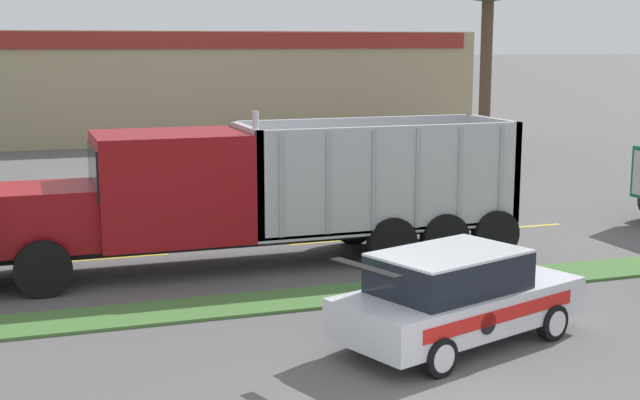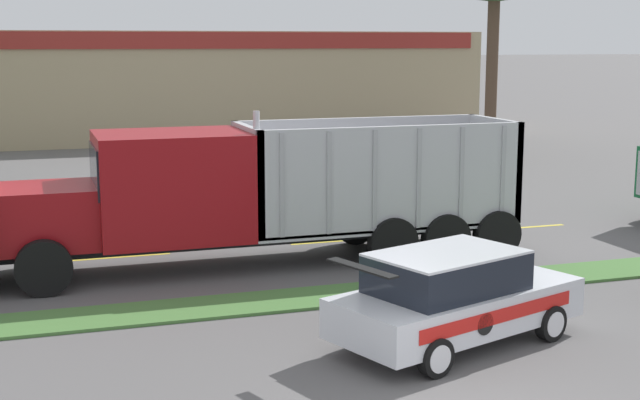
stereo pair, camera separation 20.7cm
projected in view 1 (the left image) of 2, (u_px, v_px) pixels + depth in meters
name	position (u px, v px, depth m)	size (l,w,h in m)	color
grass_verge	(318.00, 297.00, 17.41)	(120.00, 1.41, 0.06)	#477538
centre_line_4	(117.00, 258.00, 20.73)	(2.40, 0.14, 0.01)	yellow
centre_line_5	(334.00, 241.00, 22.45)	(2.40, 0.14, 0.01)	yellow
centre_line_6	(521.00, 227.00, 24.17)	(2.40, 0.14, 0.01)	yellow
dump_truck_mid	(219.00, 197.00, 19.62)	(11.86, 2.74, 3.52)	black
rally_car	(456.00, 296.00, 14.68)	(4.72, 3.16, 1.64)	silver
store_building_backdrop	(206.00, 82.00, 49.24)	(26.65, 12.10, 5.48)	tan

